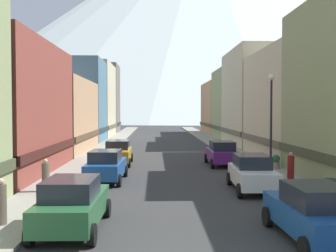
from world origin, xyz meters
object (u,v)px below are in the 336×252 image
Objects in this scene: car_right_0 at (314,213)px; trash_bin_right at (331,190)px; car_left_0 at (72,204)px; car_right_2 at (222,153)px; car_left_1 at (106,166)px; pedestrian_2 at (291,168)px; pedestrian_0 at (46,176)px; car_left_2 at (118,152)px; streetlamp_right at (271,111)px; pedestrian_1 at (1,203)px; potted_plant_1 at (276,161)px; car_right_1 at (252,173)px.

trash_bin_right is at bearing 61.28° from car_right_0.
car_left_0 is 7.73m from car_right_0.
car_right_2 reaches higher than trash_bin_right.
car_left_1 is 11.82m from trash_bin_right.
car_right_0 reaches higher than pedestrian_2.
pedestrian_0 is (-12.60, 2.62, 0.22)m from trash_bin_right.
car_right_0 is at bearing -66.91° from car_left_2.
streetlamp_right is at bearing -77.65° from car_right_2.
pedestrian_1 is (-2.45, -8.99, -0.03)m from car_left_1.
car_right_2 is at bearing 101.54° from trash_bin_right.
car_right_1 is at bearing -115.52° from potted_plant_1.
car_right_2 is 4.90× the size of potted_plant_1.
car_left_1 is 2.75× the size of pedestrian_2.
car_right_1 is at bearing -125.01° from streetlamp_right.
car_left_1 is 1.01× the size of car_left_2.
pedestrian_2 is 3.29m from streetlamp_right.
pedestrian_0 is at bearing -170.37° from pedestrian_2.
car_left_0 is at bearing -89.99° from car_left_1.
car_left_2 is 10.84m from pedestrian_0.
trash_bin_right is 9.92m from potted_plant_1.
car_left_0 is 0.99× the size of car_right_1.
car_left_2 reaches higher than pedestrian_0.
car_right_2 is (-0.00, 9.29, 0.00)m from car_right_1.
pedestrian_0 is at bearing 112.71° from car_left_0.
pedestrian_2 is (12.50, 7.70, 0.03)m from pedestrian_1.
pedestrian_2 is at bearing 38.42° from car_left_0.
streetlamp_right reaches higher than car_left_1.
car_right_2 is 2.71× the size of pedestrian_2.
car_left_1 is 11.47m from potted_plant_1.
car_right_0 is 2.82× the size of pedestrian_1.
streetlamp_right reaches higher than pedestrian_2.
trash_bin_right is 1.09× the size of potted_plant_1.
car_left_0 is 17.46m from car_right_2.
pedestrian_0 is (-13.25, -7.27, 0.25)m from potted_plant_1.
potted_plant_1 is at bearing -16.90° from car_left_2.
car_left_1 is 4.55× the size of trash_bin_right.
potted_plant_1 is 0.55× the size of pedestrian_2.
car_left_1 is at bearing -160.34° from potted_plant_1.
trash_bin_right is (2.55, -12.49, -0.26)m from car_right_2.
car_left_2 is 2.82× the size of pedestrian_0.
car_right_0 is 0.76× the size of streetlamp_right.
car_left_1 is 8.12m from car_right_1.
car_right_0 is at bearing -90.00° from car_right_1.
car_left_1 is 7.14m from car_left_2.
car_right_2 reaches higher than pedestrian_1.
car_left_0 is 0.99× the size of car_left_1.
pedestrian_0 is 5.58m from pedestrian_1.
trash_bin_right is 12.94m from pedestrian_1.
car_right_0 is 1.00× the size of car_right_1.
car_right_2 is at bearing 90.01° from car_right_1.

